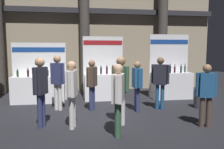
{
  "coord_description": "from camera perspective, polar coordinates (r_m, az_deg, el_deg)",
  "views": [
    {
      "loc": [
        -0.27,
        -6.09,
        1.89
      ],
      "look_at": [
        0.78,
        0.87,
        1.15
      ],
      "focal_mm": 35.08,
      "sensor_mm": 36.0,
      "label": 1
    }
  ],
  "objects": [
    {
      "name": "exhibitor_booth_2",
      "position": [
        8.61,
        -2.11,
        -2.45
      ],
      "size": [
        1.6,
        0.66,
        2.48
      ],
      "color": "white",
      "rests_on": "ground_plane"
    },
    {
      "name": "visitor_1",
      "position": [
        6.87,
        6.57,
        -1.89
      ],
      "size": [
        0.25,
        0.57,
        1.59
      ],
      "rotation": [
        0.0,
        0.0,
        4.72
      ],
      "color": "navy",
      "rests_on": "ground_plane"
    },
    {
      "name": "visitor_8",
      "position": [
        5.67,
        -18.13,
        -2.98
      ],
      "size": [
        0.33,
        0.47,
        1.75
      ],
      "rotation": [
        0.0,
        0.0,
        4.32
      ],
      "color": "navy",
      "rests_on": "ground_plane"
    },
    {
      "name": "visitor_2",
      "position": [
        7.26,
        12.44,
        -0.96
      ],
      "size": [
        0.51,
        0.42,
        1.7
      ],
      "rotation": [
        0.0,
        0.0,
        5.73
      ],
      "color": "navy",
      "rests_on": "ground_plane"
    },
    {
      "name": "visitor_7",
      "position": [
        5.42,
        -10.4,
        -3.74
      ],
      "size": [
        0.29,
        0.56,
        1.66
      ],
      "rotation": [
        0.0,
        0.0,
        4.48
      ],
      "color": "silver",
      "rests_on": "ground_plane"
    },
    {
      "name": "visitor_6",
      "position": [
        7.19,
        -14.01,
        -0.83
      ],
      "size": [
        0.47,
        0.38,
        1.76
      ],
      "rotation": [
        0.0,
        0.0,
        2.62
      ],
      "color": "silver",
      "rests_on": "ground_plane"
    },
    {
      "name": "exhibitor_booth_3",
      "position": [
        9.14,
        15.13,
        -2.03
      ],
      "size": [
        1.65,
        0.66,
        2.58
      ],
      "color": "white",
      "rests_on": "ground_plane"
    },
    {
      "name": "visitor_3",
      "position": [
        5.9,
        23.32,
        -3.93
      ],
      "size": [
        0.5,
        0.29,
        1.58
      ],
      "rotation": [
        0.0,
        0.0,
        2.9
      ],
      "color": "#47382D",
      "rests_on": "ground_plane"
    },
    {
      "name": "visitor_4",
      "position": [
        4.8,
        1.59,
        -5.02
      ],
      "size": [
        0.35,
        0.58,
        1.62
      ],
      "rotation": [
        0.0,
        0.0,
        4.39
      ],
      "color": "#33563D",
      "rests_on": "ground_plane"
    },
    {
      "name": "trash_bin",
      "position": [
        7.93,
        21.79,
        -5.85
      ],
      "size": [
        0.34,
        0.34,
        0.63
      ],
      "color": "#38383D",
      "rests_on": "ground_plane"
    },
    {
      "name": "visitor_5",
      "position": [
        5.61,
        2.28,
        -2.52
      ],
      "size": [
        0.4,
        0.48,
        1.76
      ],
      "rotation": [
        0.0,
        0.0,
        5.23
      ],
      "color": "silver",
      "rests_on": "ground_plane"
    },
    {
      "name": "exhibitor_booth_1",
      "position": [
        8.57,
        -18.54,
        -3.07
      ],
      "size": [
        1.98,
        0.66,
        2.22
      ],
      "color": "white",
      "rests_on": "ground_plane"
    },
    {
      "name": "visitor_9",
      "position": [
        7.01,
        -5.25,
        -1.65
      ],
      "size": [
        0.37,
        0.53,
        1.62
      ],
      "rotation": [
        0.0,
        0.0,
        4.26
      ],
      "color": "navy",
      "rests_on": "ground_plane"
    },
    {
      "name": "hall_colonnade",
      "position": [
        10.82,
        -7.28,
        13.88
      ],
      "size": [
        12.76,
        1.03,
        6.86
      ],
      "color": "gray",
      "rests_on": "ground_plane"
    },
    {
      "name": "ground_plane",
      "position": [
        6.39,
        -5.86,
        -11.22
      ],
      "size": [
        25.51,
        25.51,
        0.0
      ],
      "primitive_type": "plane",
      "color": "black"
    }
  ]
}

